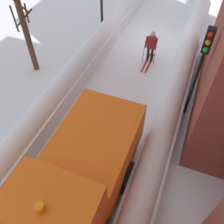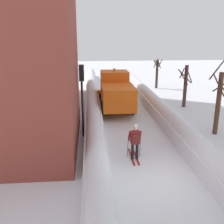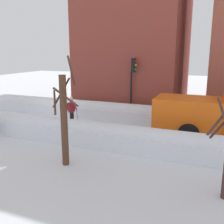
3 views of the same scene
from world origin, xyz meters
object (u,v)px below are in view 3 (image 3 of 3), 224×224
Objects in this scene: plow_truck at (214,113)px; bare_tree_near at (64,118)px; skier at (71,109)px; traffic_light_pole at (133,77)px.

plow_truck is 1.34× the size of bare_tree_near.
plow_truck is at bearing 90.21° from skier.
plow_truck is at bearing 134.30° from bare_tree_near.
traffic_light_pole is at bearing -115.38° from plow_truck.
traffic_light_pole is at bearing 177.34° from bare_tree_near.
skier is (0.03, -8.48, -0.48)m from plow_truck.
skier is 6.22m from bare_tree_near.
traffic_light_pole is (-2.47, -5.21, 1.45)m from plow_truck.
traffic_light_pole reaches higher than plow_truck.
plow_truck is 7.80m from bare_tree_near.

